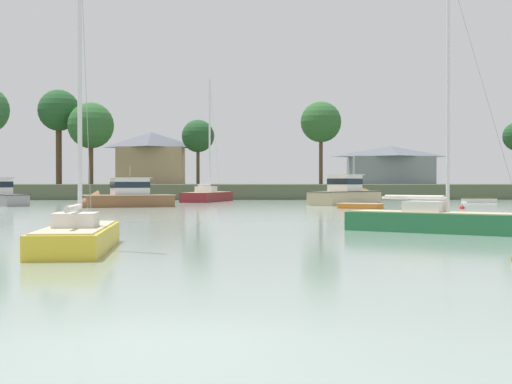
% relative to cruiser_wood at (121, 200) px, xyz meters
% --- Properties ---
extents(ground_plane, '(400.00, 400.00, 0.00)m').
position_rel_cruiser_wood_xyz_m(ground_plane, '(7.64, -48.33, -0.53)').
color(ground_plane, gray).
extents(far_shore_bank, '(172.48, 55.26, 1.63)m').
position_rel_cruiser_wood_xyz_m(far_shore_bank, '(7.64, 51.51, 0.28)').
color(far_shore_bank, '#4C563D').
rests_on(far_shore_bank, ground).
extents(cruiser_wood, '(7.74, 4.66, 3.90)m').
position_rel_cruiser_wood_xyz_m(cruiser_wood, '(0.00, 0.00, 0.00)').
color(cruiser_wood, brown).
rests_on(cruiser_wood, ground).
extents(dinghy_white, '(3.20, 1.61, 0.56)m').
position_rel_cruiser_wood_xyz_m(dinghy_white, '(31.08, 12.68, -0.39)').
color(dinghy_white, white).
rests_on(dinghy_white, ground).
extents(sailboat_green, '(6.25, 5.25, 10.23)m').
position_rel_cruiser_wood_xyz_m(sailboat_green, '(15.85, -29.28, -0.31)').
color(sailboat_green, '#236B3D').
rests_on(sailboat_green, ground).
extents(dinghy_orange, '(3.39, 2.88, 0.50)m').
position_rel_cruiser_wood_xyz_m(dinghy_orange, '(17.42, -3.37, -0.40)').
color(dinghy_orange, orange).
rests_on(dinghy_orange, ground).
extents(cruiser_sand, '(7.43, 7.86, 4.50)m').
position_rel_cruiser_wood_xyz_m(cruiser_sand, '(18.12, 6.14, 0.00)').
color(cruiser_sand, tan).
rests_on(cruiser_sand, ground).
extents(sailboat_maroon, '(4.90, 9.71, 12.56)m').
position_rel_cruiser_wood_xyz_m(sailboat_maroon, '(5.86, 16.81, -0.26)').
color(sailboat_maroon, maroon).
rests_on(sailboat_maroon, ground).
extents(sailboat_yellow, '(2.14, 6.50, 9.64)m').
position_rel_cruiser_wood_xyz_m(sailboat_yellow, '(4.28, -36.37, -0.33)').
color(sailboat_yellow, gold).
rests_on(sailboat_yellow, ground).
extents(mooring_buoy_red, '(0.35, 0.35, 0.40)m').
position_rel_cruiser_wood_xyz_m(mooring_buoy_red, '(24.45, -4.14, -0.47)').
color(mooring_buoy_red, red).
rests_on(mooring_buoy_red, ground).
extents(shore_tree_far_left, '(5.54, 5.54, 11.22)m').
position_rel_cruiser_wood_xyz_m(shore_tree_far_left, '(20.19, 46.17, 9.49)').
color(shore_tree_far_left, brown).
rests_on(shore_tree_far_left, far_shore_bank).
extents(shore_tree_center_left, '(4.63, 4.63, 9.17)m').
position_rel_cruiser_wood_xyz_m(shore_tree_center_left, '(3.25, 51.69, 7.90)').
color(shore_tree_center_left, brown).
rests_on(shore_tree_center_left, far_shore_bank).
extents(shore_tree_right_mid, '(5.46, 5.46, 12.52)m').
position_rel_cruiser_wood_xyz_m(shore_tree_right_mid, '(-14.82, 44.62, 10.72)').
color(shore_tree_right_mid, brown).
rests_on(shore_tree_right_mid, far_shore_bank).
extents(shore_tree_far_right, '(5.94, 5.94, 10.57)m').
position_rel_cruiser_wood_xyz_m(shore_tree_far_right, '(-10.09, 41.95, 8.65)').
color(shore_tree_far_right, brown).
rests_on(shore_tree_far_right, far_shore_bank).
extents(cottage_hillside, '(10.12, 8.12, 7.61)m').
position_rel_cruiser_wood_xyz_m(cottage_hillside, '(-3.71, 54.93, 5.03)').
color(cottage_hillside, tan).
rests_on(cottage_hillside, far_shore_bank).
extents(cottage_behind_trees, '(12.58, 8.41, 5.57)m').
position_rel_cruiser_wood_xyz_m(cottage_behind_trees, '(31.27, 54.12, 3.97)').
color(cottage_behind_trees, gray).
rests_on(cottage_behind_trees, far_shore_bank).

